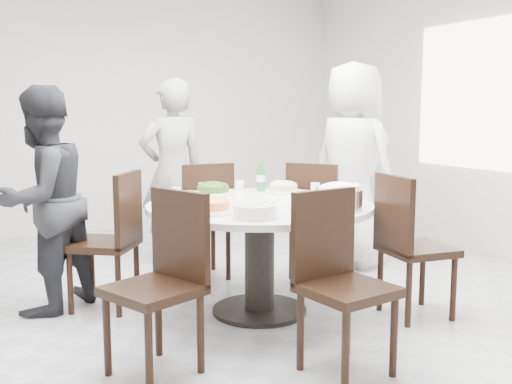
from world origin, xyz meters
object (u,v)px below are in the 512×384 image
diner_left (43,200)px  chair_sw (153,286)px  chair_n (201,220)px  soup_bowl (255,211)px  dining_table (259,258)px  beverage_bottle (261,176)px  chair_ne (319,220)px  chair_s (348,285)px  chair_se (417,246)px  diner_middle (172,173)px  diner_right (353,165)px  chair_nw (103,241)px  rice_bowl (339,199)px

diner_left → chair_sw: bearing=69.1°
chair_n → soup_bowl: size_ratio=3.77×
dining_table → beverage_bottle: beverage_bottle is taller
chair_ne → beverage_bottle: beverage_bottle is taller
chair_ne → chair_s: (-0.89, -1.59, 0.00)m
chair_sw → chair_se: 1.83m
chair_sw → chair_se: bearing=70.4°
chair_se → soup_bowl: size_ratio=3.77×
chair_sw → dining_table: bearing=101.1°
chair_se → diner_middle: size_ratio=0.58×
diner_left → beverage_bottle: (1.56, -0.21, 0.10)m
dining_table → chair_s: size_ratio=1.58×
chair_ne → chair_n: same height
chair_sw → soup_bowl: bearing=80.2°
beverage_bottle → chair_n: bearing=123.6°
diner_left → beverage_bottle: diner_left is taller
chair_n → chair_s: 2.02m
dining_table → chair_n: size_ratio=1.58×
chair_sw → diner_right: (2.26, 1.32, 0.41)m
chair_ne → chair_n: bearing=26.0°
chair_se → dining_table: bearing=67.1°
chair_nw → rice_bowl: bearing=87.4°
chair_sw → rice_bowl: bearing=75.8°
chair_nw → diner_right: size_ratio=0.54×
beverage_bottle → soup_bowl: bearing=-120.4°
chair_n → soup_bowl: 1.49m
chair_nw → chair_s: (0.86, -1.63, 0.00)m
chair_n → dining_table: bearing=94.1°
dining_table → diner_left: 1.51m
chair_ne → chair_nw: 1.74m
chair_ne → diner_right: size_ratio=0.54×
diner_left → beverage_bottle: bearing=137.3°
beverage_bottle → diner_right: bearing=12.3°
diner_middle → chair_n: bearing=93.6°
dining_table → diner_right: 1.60m
chair_se → beverage_bottle: bearing=38.0°
chair_n → beverage_bottle: 0.68m
chair_ne → chair_se: same height
dining_table → rice_bowl: (0.33, -0.44, 0.44)m
chair_nw → diner_middle: (0.84, 0.92, 0.34)m
chair_se → chair_s: bearing=126.5°
dining_table → soup_bowl: bearing=-121.4°
chair_s → diner_middle: diner_middle is taller
diner_right → dining_table: bearing=105.8°
dining_table → beverage_bottle: bearing=60.6°
chair_n → chair_se: 1.77m
diner_middle → diner_left: diner_middle is taller
chair_n → diner_middle: (-0.04, 0.54, 0.34)m
dining_table → diner_middle: size_ratio=0.92×
soup_bowl → beverage_bottle: (0.57, 0.97, 0.08)m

